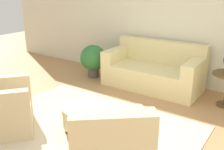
# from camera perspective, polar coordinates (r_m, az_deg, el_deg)

# --- Properties ---
(ground_plane) EXTENTS (16.00, 16.00, 0.00)m
(ground_plane) POSITION_cam_1_polar(r_m,az_deg,el_deg) (4.02, -6.35, -11.91)
(ground_plane) COLOR #AD7F51
(wall_back) EXTENTS (9.43, 0.12, 2.80)m
(wall_back) POSITION_cam_1_polar(r_m,az_deg,el_deg) (5.86, 11.43, 12.23)
(wall_back) COLOR beige
(wall_back) RESTS_ON ground_plane
(rug) EXTENTS (3.21, 2.41, 0.01)m
(rug) POSITION_cam_1_polar(r_m,az_deg,el_deg) (4.02, -6.35, -11.85)
(rug) COLOR beige
(rug) RESTS_ON ground_plane
(couch) EXTENTS (1.99, 0.95, 0.95)m
(couch) POSITION_cam_1_polar(r_m,az_deg,el_deg) (5.56, 9.02, 0.84)
(couch) COLOR beige
(couch) RESTS_ON ground_plane
(ottoman_table) EXTENTS (0.64, 0.64, 0.40)m
(ottoman_table) POSITION_cam_1_polar(r_m,az_deg,el_deg) (3.85, -5.92, -8.80)
(ottoman_table) COLOR beige
(ottoman_table) RESTS_ON rug
(potted_plant_floor) EXTENTS (0.60, 0.60, 0.76)m
(potted_plant_floor) POSITION_cam_1_polar(r_m,az_deg,el_deg) (6.09, -4.14, 3.56)
(potted_plant_floor) COLOR #4C4742
(potted_plant_floor) RESTS_ON ground_plane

